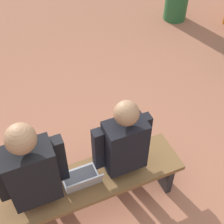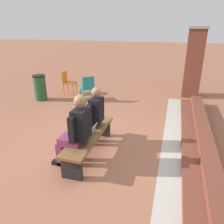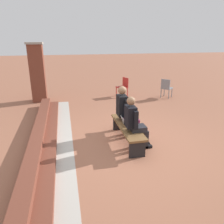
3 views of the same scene
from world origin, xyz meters
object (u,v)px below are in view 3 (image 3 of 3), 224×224
object	(u,v)px
person_adult	(126,110)
plastic_chair_mid_courtyard	(123,86)
laptop	(127,123)
person_student	(135,121)
plastic_chair_near_bench_left	(166,87)
bench	(127,129)

from	to	relation	value
person_adult	plastic_chair_mid_courtyard	xyz separation A→B (m)	(4.03, -1.03, -0.25)
person_adult	laptop	size ratio (longest dim) A/B	4.29
person_student	plastic_chair_near_bench_left	xyz separation A→B (m)	(4.13, -2.80, -0.21)
person_student	plastic_chair_mid_courtyard	bearing A→B (deg)	-12.19
bench	person_adult	size ratio (longest dim) A/B	1.31
plastic_chair_near_bench_left	laptop	bearing A→B (deg)	142.38
person_student	plastic_chair_near_bench_left	distance (m)	4.99
bench	plastic_chair_near_bench_left	bearing A→B (deg)	-37.30
bench	laptop	world-z (taller)	laptop
person_student	person_adult	distance (m)	0.77
bench	person_student	distance (m)	0.50
bench	plastic_chair_near_bench_left	world-z (taller)	plastic_chair_near_bench_left
person_adult	plastic_chair_near_bench_left	size ratio (longest dim) A/B	1.63
person_adult	person_student	bearing A→B (deg)	179.65
bench	person_adult	bearing A→B (deg)	-9.58
person_student	plastic_chair_near_bench_left	size ratio (longest dim) A/B	1.54
person_adult	plastic_chair_near_bench_left	bearing A→B (deg)	-39.83
person_student	plastic_chair_mid_courtyard	xyz separation A→B (m)	(4.80, -1.04, -0.21)
plastic_chair_near_bench_left	person_adult	bearing A→B (deg)	140.17
plastic_chair_near_bench_left	plastic_chair_mid_courtyard	xyz separation A→B (m)	(0.68, 1.77, 0.00)
bench	plastic_chair_mid_courtyard	world-z (taller)	plastic_chair_mid_courtyard
person_student	laptop	size ratio (longest dim) A/B	4.04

